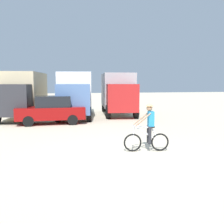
{
  "coord_description": "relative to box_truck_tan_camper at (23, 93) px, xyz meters",
  "views": [
    {
      "loc": [
        -2.59,
        -8.78,
        2.57
      ],
      "look_at": [
        0.33,
        4.48,
        1.1
      ],
      "focal_mm": 42.89,
      "sensor_mm": 36.0,
      "label": 1
    }
  ],
  "objects": [
    {
      "name": "sedan_parked",
      "position": [
        1.98,
        -3.31,
        -0.99
      ],
      "size": [
        4.24,
        1.87,
        1.76
      ],
      "color": "maroon",
      "rests_on": "ground"
    },
    {
      "name": "box_truck_tan_camper",
      "position": [
        0.0,
        0.0,
        0.0
      ],
      "size": [
        3.3,
        7.02,
        3.35
      ],
      "color": "#CCB78E",
      "rests_on": "ground"
    },
    {
      "name": "box_truck_avon_van",
      "position": [
        3.76,
        0.02,
        0.0
      ],
      "size": [
        3.14,
        6.98,
        3.35
      ],
      "color": "white",
      "rests_on": "ground"
    },
    {
      "name": "box_truck_grey_hauler",
      "position": [
        7.33,
        0.87,
        0.0
      ],
      "size": [
        3.15,
        6.98,
        3.35
      ],
      "color": "#9E9EA3",
      "rests_on": "ground"
    },
    {
      "name": "ground_plane",
      "position": [
        4.71,
        -11.73,
        -1.87
      ],
      "size": [
        120.0,
        120.0,
        0.0
      ],
      "primitive_type": "plane",
      "color": "beige"
    },
    {
      "name": "cyclist_orange_shirt",
      "position": [
        5.59,
        -11.1,
        -1.03
      ],
      "size": [
        1.72,
        0.52,
        1.82
      ],
      "color": "black",
      "rests_on": "ground"
    }
  ]
}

